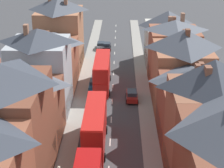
{
  "coord_description": "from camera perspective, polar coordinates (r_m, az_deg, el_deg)",
  "views": [
    {
      "loc": [
        1.15,
        -16.82,
        25.44
      ],
      "look_at": [
        -0.11,
        39.84,
        1.32
      ],
      "focal_mm": 60.0,
      "sensor_mm": 36.0,
      "label": 1
    }
  ],
  "objects": [
    {
      "name": "pavement_right",
      "position": [
        60.54,
        4.9,
        -1.82
      ],
      "size": [
        2.2,
        104.0,
        0.14
      ],
      "primitive_type": "cube",
      "color": "gray",
      "rests_on": "ground"
    },
    {
      "name": "pavement_left",
      "position": [
        60.73,
        -4.76,
        -1.73
      ],
      "size": [
        2.2,
        104.0,
        0.14
      ],
      "primitive_type": "cube",
      "color": "gray",
      "rests_on": "ground"
    },
    {
      "name": "car_near_blue",
      "position": [
        82.97,
        -0.83,
        5.79
      ],
      "size": [
        1.9,
        3.95,
        1.64
      ],
      "color": "black",
      "rests_on": "ground"
    },
    {
      "name": "car_near_silver",
      "position": [
        83.31,
        -1.72,
        5.87
      ],
      "size": [
        1.9,
        4.01,
        1.68
      ],
      "color": "gray",
      "rests_on": "ground"
    },
    {
      "name": "car_parked_left_a",
      "position": [
        58.78,
        3.06,
        -1.73
      ],
      "size": [
        1.9,
        4.11,
        1.66
      ],
      "color": "maroon",
      "rests_on": "ground"
    },
    {
      "name": "centre_line_dashes",
      "position": [
        58.64,
        0.02,
        -2.66
      ],
      "size": [
        0.14,
        97.8,
        0.01
      ],
      "color": "silver",
      "rests_on": "ground"
    },
    {
      "name": "car_far_grey",
      "position": [
        77.17,
        -0.99,
        4.46
      ],
      "size": [
        1.9,
        3.88,
        1.68
      ],
      "color": "navy",
      "rests_on": "ground"
    },
    {
      "name": "car_mid_black",
      "position": [
        62.89,
        -2.71,
        -0.04
      ],
      "size": [
        1.9,
        3.82,
        1.59
      ],
      "color": "#236093",
      "rests_on": "ground"
    },
    {
      "name": "double_decker_bus_lead",
      "position": [
        62.31,
        -1.54,
        1.75
      ],
      "size": [
        2.74,
        10.8,
        5.3
      ],
      "color": "red",
      "rests_on": "ground"
    },
    {
      "name": "double_decker_bus_far_approaching",
      "position": [
        45.84,
        -2.61,
        -6.55
      ],
      "size": [
        2.74,
        10.8,
        5.3
      ],
      "color": "red",
      "rests_on": "ground"
    },
    {
      "name": "terrace_row_right",
      "position": [
        43.23,
        13.23,
        -4.02
      ],
      "size": [
        8.0,
        71.61,
        14.34
      ],
      "color": "#935138",
      "rests_on": "ground"
    },
    {
      "name": "terrace_row_left",
      "position": [
        44.87,
        -13.52,
        -3.3
      ],
      "size": [
        8.0,
        68.43,
        13.79
      ],
      "color": "brown",
      "rests_on": "ground"
    }
  ]
}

